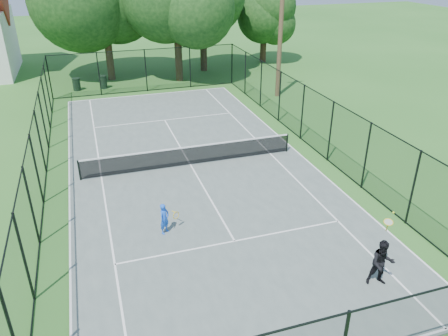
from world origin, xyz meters
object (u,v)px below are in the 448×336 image
object	(u,v)px
utility_pole	(280,40)
player_blue	(165,219)
tennis_net	(190,155)
trash_bin_left	(76,84)
player_black	(382,263)
trash_bin_right	(103,82)

from	to	relation	value
utility_pole	player_blue	bearing A→B (deg)	-127.14
utility_pole	player_blue	world-z (taller)	utility_pole
tennis_net	player_blue	bearing A→B (deg)	-113.17
tennis_net	trash_bin_left	bearing A→B (deg)	108.27
player_blue	trash_bin_left	bearing A→B (deg)	97.66
player_black	trash_bin_left	bearing A→B (deg)	108.78
trash_bin_right	player_black	world-z (taller)	player_black
trash_bin_left	utility_pole	bearing A→B (deg)	-23.20
trash_bin_left	utility_pole	distance (m)	14.94
trash_bin_left	utility_pole	world-z (taller)	utility_pole
trash_bin_right	player_black	size ratio (longest dim) A/B	0.45
player_blue	player_black	size ratio (longest dim) A/B	0.55
tennis_net	utility_pole	bearing A→B (deg)	46.62
trash_bin_right	trash_bin_left	bearing A→B (deg)	178.60
utility_pole	player_black	bearing A→B (deg)	-105.01
trash_bin_right	tennis_net	bearing A→B (deg)	-78.56
utility_pole	player_black	world-z (taller)	utility_pole
trash_bin_right	player_blue	bearing A→B (deg)	-87.75
player_black	utility_pole	bearing A→B (deg)	74.99
tennis_net	trash_bin_left	xyz separation A→B (m)	(-4.86, 14.73, -0.12)
trash_bin_right	utility_pole	size ratio (longest dim) A/B	0.13
trash_bin_left	player_blue	xyz separation A→B (m)	(2.67, -19.86, 0.19)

